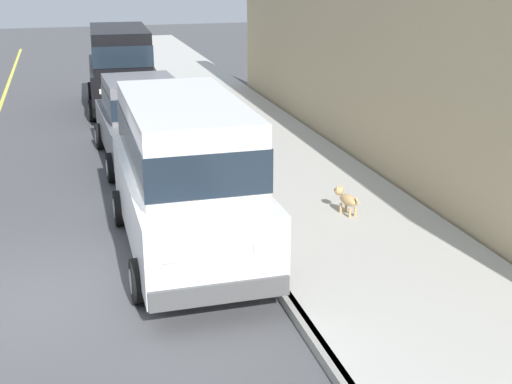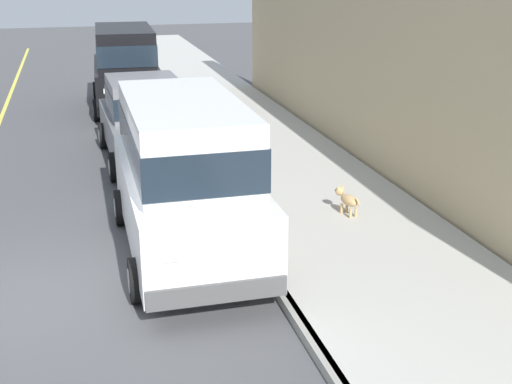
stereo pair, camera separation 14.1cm
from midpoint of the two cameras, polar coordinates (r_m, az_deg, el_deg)
The scene contains 9 objects.
ground_plane at distance 10.04m, azimuth -16.80°, elevation -8.76°, with size 80.00×80.00×0.00m, color #4C4C4F.
curb at distance 10.33m, azimuth 1.25°, elevation -6.61°, with size 0.16×64.00×0.14m, color gray.
sidewalk at distance 10.92m, azimuth 10.40°, elevation -5.44°, with size 3.60×64.00×0.14m, color #B7B5AD.
car_white_van at distance 10.69m, azimuth -5.63°, elevation 1.85°, with size 2.15×4.90×2.52m.
car_grey_sedan at distance 16.05m, azimuth -9.02°, elevation 6.09°, with size 2.13×4.65×1.92m.
car_black_van at distance 21.71m, azimuth -10.74°, elevation 10.50°, with size 2.27×4.97×2.52m.
dog_tan at distance 12.34m, azimuth 7.99°, elevation -0.58°, with size 0.30×0.74×0.49m.
fire_hydrant at distance 14.47m, azimuth -2.12°, elevation 2.79°, with size 0.34×0.24×0.72m.
building_facade at distance 15.28m, azimuth 10.62°, elevation 11.42°, with size 0.50×20.00×5.15m, color tan.
Camera 2 is at (0.65, -8.94, 4.58)m, focal length 47.49 mm.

